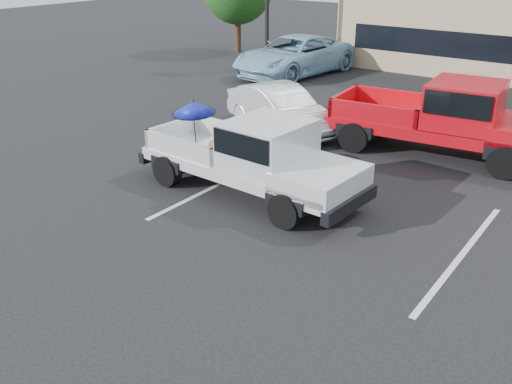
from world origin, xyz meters
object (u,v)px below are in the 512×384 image
(silver_pickup, at_px, (259,154))
(red_pickup, at_px, (456,116))
(silver_sedan, at_px, (280,109))
(blue_suv, at_px, (294,56))

(silver_pickup, relative_size, red_pickup, 0.88)
(silver_pickup, distance_m, silver_sedan, 5.15)
(silver_sedan, relative_size, blue_suv, 0.70)
(silver_sedan, height_order, blue_suv, blue_suv)
(silver_pickup, xyz_separation_m, blue_suv, (-6.63, 11.88, -0.20))
(silver_pickup, xyz_separation_m, silver_sedan, (-2.44, 4.52, -0.34))
(silver_sedan, distance_m, blue_suv, 8.47)
(red_pickup, xyz_separation_m, silver_sedan, (-5.18, -0.89, -0.44))
(silver_pickup, distance_m, blue_suv, 13.60)
(red_pickup, height_order, silver_sedan, red_pickup)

